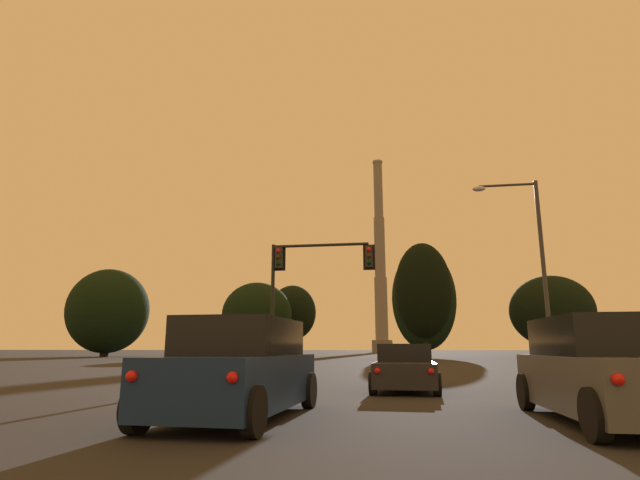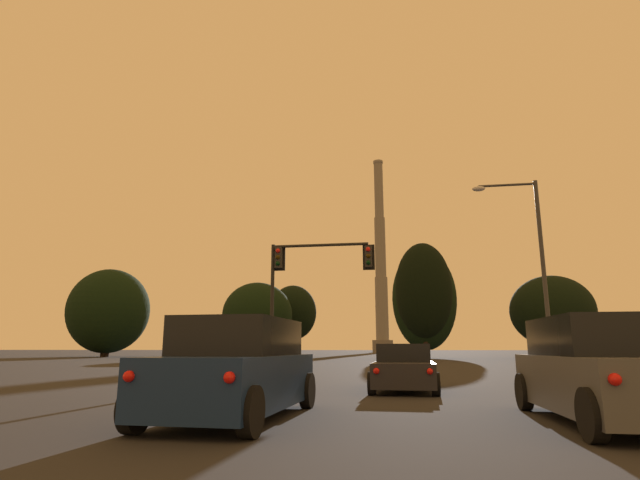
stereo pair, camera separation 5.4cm
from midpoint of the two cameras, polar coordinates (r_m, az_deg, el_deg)
sedan_center_lane_front at (r=16.57m, az=9.59°, el=-14.25°), size 2.05×4.73×1.43m
suv_left_lane_second at (r=9.95m, az=-9.30°, el=-14.40°), size 2.25×4.96×1.86m
suv_right_lane_second at (r=10.46m, az=29.70°, el=-12.89°), size 2.16×4.93×1.86m
traffic_light_overhead_left at (r=24.43m, az=-1.72°, el=-3.89°), size 5.23×0.50×6.35m
street_lamp at (r=26.02m, az=23.07°, el=-1.55°), size 3.13×0.36×9.38m
smokestack at (r=147.30m, az=6.90°, el=-3.86°), size 5.85×5.85×57.46m
treeline_left_mid at (r=75.81m, az=-3.19°, el=-8.29°), size 7.10×6.39×10.57m
treeline_right_mid at (r=65.01m, az=11.70°, el=-5.69°), size 7.16×6.45×14.57m
treeline_far_left at (r=83.06m, az=-23.10°, el=-7.45°), size 12.32×11.09×13.16m
treeline_center_right at (r=68.42m, az=-7.25°, el=-8.49°), size 9.44×8.50×10.01m
treeline_center_left at (r=70.52m, az=24.94°, el=-7.40°), size 10.34×9.30×10.40m
treeline_far_right at (r=66.57m, az=11.76°, el=-6.62°), size 8.22×7.40×14.07m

